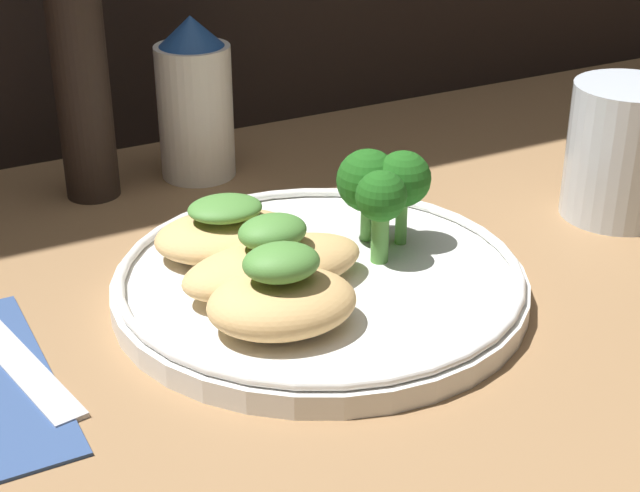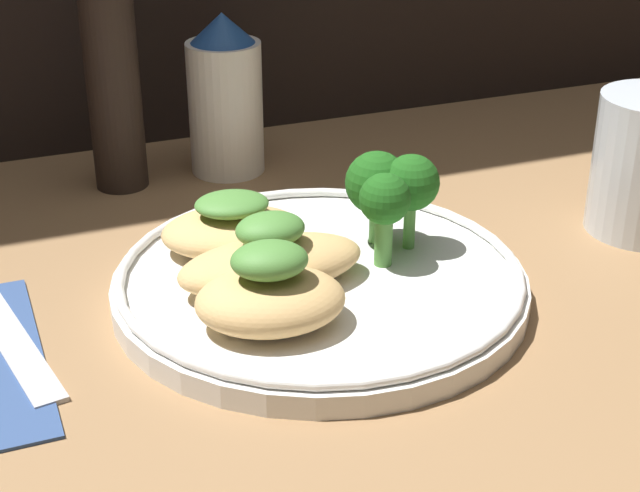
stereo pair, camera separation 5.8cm
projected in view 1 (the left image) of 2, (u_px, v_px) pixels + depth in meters
ground_plane at (320, 303)px, 59.42cm from camera, size 180.00×180.00×1.00cm
plate at (320, 282)px, 58.75cm from camera, size 24.88×24.88×2.00cm
grilled_meat_front at (282, 297)px, 52.53cm from camera, size 9.27×7.84×4.90cm
grilled_meat_middle at (274, 264)px, 56.41cm from camera, size 11.27×5.61×4.54cm
grilled_meat_back at (226, 232)px, 60.48cm from camera, size 10.03×8.05×3.76cm
broccoli_bunch at (382, 186)px, 60.35cm from camera, size 5.80×6.65×6.20cm
sauce_bottle at (195, 101)px, 73.72cm from camera, size 5.70×5.70×12.41cm
pepper_grinder at (83, 91)px, 69.29cm from camera, size 3.91×3.91×17.38cm
drinking_glass at (623, 151)px, 67.68cm from camera, size 7.70×7.70×9.51cm
fork at (1, 342)px, 54.03cm from camera, size 4.98×17.97×0.60cm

